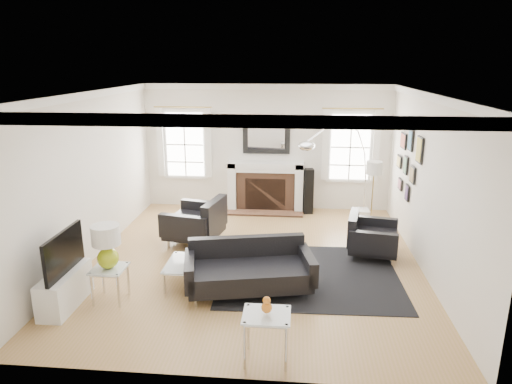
# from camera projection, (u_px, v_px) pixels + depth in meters

# --- Properties ---
(floor) EXTENTS (6.00, 6.00, 0.00)m
(floor) POSITION_uv_depth(u_px,v_px,m) (254.00, 261.00, 7.75)
(floor) COLOR #A17C43
(floor) RESTS_ON ground
(back_wall) EXTENTS (5.50, 0.04, 2.80)m
(back_wall) POSITION_uv_depth(u_px,v_px,m) (266.00, 148.00, 10.24)
(back_wall) COLOR silver
(back_wall) RESTS_ON floor
(front_wall) EXTENTS (5.50, 0.04, 2.80)m
(front_wall) POSITION_uv_depth(u_px,v_px,m) (225.00, 258.00, 4.50)
(front_wall) COLOR silver
(front_wall) RESTS_ON floor
(left_wall) EXTENTS (0.04, 6.00, 2.80)m
(left_wall) POSITION_uv_depth(u_px,v_px,m) (90.00, 177.00, 7.61)
(left_wall) COLOR silver
(left_wall) RESTS_ON floor
(right_wall) EXTENTS (0.04, 6.00, 2.80)m
(right_wall) POSITION_uv_depth(u_px,v_px,m) (429.00, 185.00, 7.13)
(right_wall) COLOR silver
(right_wall) RESTS_ON floor
(ceiling) EXTENTS (5.50, 6.00, 0.02)m
(ceiling) POSITION_uv_depth(u_px,v_px,m) (254.00, 93.00, 6.98)
(ceiling) COLOR white
(ceiling) RESTS_ON back_wall
(crown_molding) EXTENTS (5.50, 6.00, 0.12)m
(crown_molding) POSITION_uv_depth(u_px,v_px,m) (254.00, 97.00, 7.00)
(crown_molding) COLOR white
(crown_molding) RESTS_ON back_wall
(fireplace) EXTENTS (1.70, 0.69, 1.11)m
(fireplace) POSITION_uv_depth(u_px,v_px,m) (266.00, 187.00, 10.28)
(fireplace) COLOR white
(fireplace) RESTS_ON floor
(mantel_mirror) EXTENTS (1.05, 0.07, 0.75)m
(mantel_mirror) POSITION_uv_depth(u_px,v_px,m) (266.00, 137.00, 10.13)
(mantel_mirror) COLOR black
(mantel_mirror) RESTS_ON back_wall
(window_left) EXTENTS (1.24, 0.15, 1.62)m
(window_left) POSITION_uv_depth(u_px,v_px,m) (185.00, 144.00, 10.33)
(window_left) COLOR white
(window_left) RESTS_ON back_wall
(window_right) EXTENTS (1.24, 0.15, 1.62)m
(window_right) POSITION_uv_depth(u_px,v_px,m) (350.00, 147.00, 10.01)
(window_right) COLOR white
(window_right) RESTS_ON back_wall
(gallery_wall) EXTENTS (0.04, 1.73, 1.29)m
(gallery_wall) POSITION_uv_depth(u_px,v_px,m) (408.00, 160.00, 8.33)
(gallery_wall) COLOR black
(gallery_wall) RESTS_ON right_wall
(tv_unit) EXTENTS (0.35, 1.00, 1.09)m
(tv_unit) POSITION_uv_depth(u_px,v_px,m) (65.00, 284.00, 6.25)
(tv_unit) COLOR white
(tv_unit) RESTS_ON floor
(area_rug) EXTENTS (2.85, 2.40, 0.01)m
(area_rug) POSITION_uv_depth(u_px,v_px,m) (309.00, 275.00, 7.22)
(area_rug) COLOR black
(area_rug) RESTS_ON floor
(sofa) EXTENTS (1.98, 1.21, 0.60)m
(sofa) POSITION_uv_depth(u_px,v_px,m) (249.00, 269.00, 6.68)
(sofa) COLOR black
(sofa) RESTS_ON floor
(armchair_left) EXTENTS (1.12, 1.21, 0.71)m
(armchair_left) POSITION_uv_depth(u_px,v_px,m) (198.00, 223.00, 8.43)
(armchair_left) COLOR black
(armchair_left) RESTS_ON floor
(armchair_right) EXTENTS (0.96, 1.04, 0.61)m
(armchair_right) POSITION_uv_depth(u_px,v_px,m) (370.00, 237.00, 7.87)
(armchair_right) COLOR black
(armchair_right) RESTS_ON floor
(coffee_table) EXTENTS (0.78, 0.78, 0.35)m
(coffee_table) POSITION_uv_depth(u_px,v_px,m) (193.00, 265.00, 6.87)
(coffee_table) COLOR silver
(coffee_table) RESTS_ON floor
(side_table_left) EXTENTS (0.45, 0.45, 0.50)m
(side_table_left) POSITION_uv_depth(u_px,v_px,m) (110.00, 275.00, 6.37)
(side_table_left) COLOR silver
(side_table_left) RESTS_ON floor
(nesting_table) EXTENTS (0.53, 0.44, 0.58)m
(nesting_table) POSITION_uv_depth(u_px,v_px,m) (267.00, 324.00, 5.05)
(nesting_table) COLOR silver
(nesting_table) RESTS_ON floor
(gourd_lamp) EXTENTS (0.39, 0.39, 0.63)m
(gourd_lamp) POSITION_uv_depth(u_px,v_px,m) (107.00, 244.00, 6.24)
(gourd_lamp) COLOR #A7BE17
(gourd_lamp) RESTS_ON side_table_left
(orange_vase) EXTENTS (0.12, 0.12, 0.19)m
(orange_vase) POSITION_uv_depth(u_px,v_px,m) (267.00, 306.00, 4.99)
(orange_vase) COLOR #C96A19
(orange_vase) RESTS_ON nesting_table
(arc_floor_lamp) EXTENTS (1.57, 1.45, 2.22)m
(arc_floor_lamp) POSITION_uv_depth(u_px,v_px,m) (338.00, 169.00, 9.09)
(arc_floor_lamp) COLOR silver
(arc_floor_lamp) RESTS_ON floor
(stick_floor_lamp) EXTENTS (0.30, 0.30, 1.47)m
(stick_floor_lamp) POSITION_uv_depth(u_px,v_px,m) (374.00, 172.00, 8.54)
(stick_floor_lamp) COLOR #A68739
(stick_floor_lamp) RESTS_ON floor
(speaker_tower) EXTENTS (0.23, 0.23, 1.01)m
(speaker_tower) POSITION_uv_depth(u_px,v_px,m) (308.00, 191.00, 10.07)
(speaker_tower) COLOR black
(speaker_tower) RESTS_ON floor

